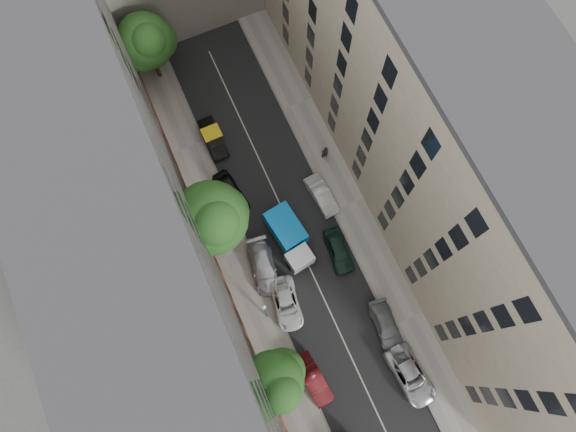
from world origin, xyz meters
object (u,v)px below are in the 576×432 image
car_right_3 (322,195)px  car_left_3 (263,267)px  car_left_2 (286,304)px  car_left_4 (231,192)px  tree_far (147,43)px  tree_near (275,383)px  lamp_post (265,311)px  car_right_1 (386,326)px  tree_mid (213,220)px  tarp_truck (290,237)px  car_right_0 (411,375)px  car_right_2 (339,250)px  pedestrian (325,153)px  car_left_1 (313,379)px

car_right_3 → car_left_3: bearing=-157.7°
car_left_2 → car_left_4: size_ratio=1.06×
car_left_4 → tree_far: (-1.59, 13.96, 4.57)m
tree_near → lamp_post: tree_near is taller
car_right_1 → tree_mid: (-9.47, 12.19, 6.07)m
car_left_2 → tree_far: size_ratio=0.58×
car_left_3 → tree_near: bearing=-98.4°
tarp_truck → lamp_post: size_ratio=0.90×
tarp_truck → car_left_3: 3.33m
car_right_1 → tree_mid: tree_mid is taller
car_left_2 → car_right_1: 8.36m
car_right_0 → lamp_post: bearing=129.2°
car_left_3 → car_right_3: 8.14m
car_left_2 → tree_mid: (-2.77, 7.19, 6.08)m
tree_far → car_left_2: bearing=-85.2°
lamp_post → car_right_2: bearing=18.1°
car_right_0 → tree_near: tree_near is taller
car_right_2 → tree_far: (-7.99, 22.56, 4.59)m
car_right_3 → car_left_2: bearing=-137.7°
car_left_2 → pedestrian: pedestrian is taller
tarp_truck → car_left_3: (-3.00, -1.29, -0.68)m
car_left_2 → tarp_truck: bearing=72.2°
car_right_0 → car_left_2: bearing=121.6°
car_left_3 → car_right_2: car_left_3 is taller
tarp_truck → tree_far: tree_far is taller
pedestrian → tree_far: bearing=-51.6°
car_left_4 → car_right_1: size_ratio=0.97×
car_left_2 → tree_far: (-2.09, 24.84, 4.67)m
car_left_4 → tree_far: tree_far is taller
pedestrian → lamp_post: bearing=47.8°
car_right_1 → tree_far: size_ratio=0.57×
car_right_0 → car_right_2: size_ratio=1.21×
car_right_3 → tree_near: size_ratio=0.49×
tarp_truck → car_right_3: tarp_truck is taller
tree_near → pedestrian: bearing=53.8°
car_right_0 → tree_far: (-8.79, 34.04, 4.60)m
tree_mid → tree_far: bearing=87.8°
tree_far → car_right_1: bearing=-73.6°
tree_far → car_right_2: bearing=-70.5°
tree_mid → car_left_2: bearing=-68.9°
car_left_2 → car_right_0: car_right_0 is taller
car_left_1 → tree_near: 5.89m
car_left_3 → car_left_4: size_ratio=1.15×
car_left_2 → car_left_3: size_ratio=0.92×
car_right_3 → tree_mid: tree_mid is taller
car_left_1 → car_left_3: size_ratio=0.86×
car_right_0 → pedestrian: pedestrian is taller
car_left_1 → car_right_1: 7.29m
car_right_0 → tarp_truck: bearing=102.1°
tree_mid → tarp_truck: bearing=-23.6°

